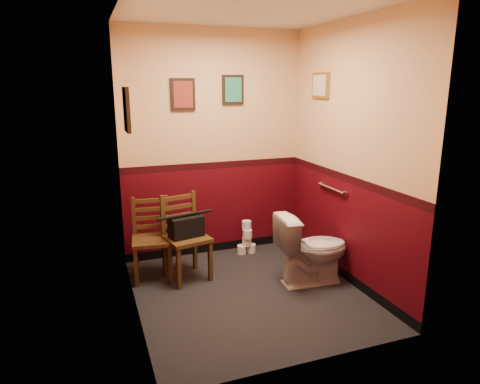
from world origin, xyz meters
name	(u,v)px	position (x,y,z in m)	size (l,w,h in m)	color
floor	(248,293)	(0.00, 0.00, 0.00)	(2.20, 2.40, 0.00)	black
ceiling	(250,8)	(0.00, 0.00, 2.70)	(2.20, 2.40, 0.00)	silver
wall_back	(213,146)	(0.00, 1.20, 1.35)	(2.20, 2.70, 0.00)	#3F050C
wall_front	(312,191)	(0.00, -1.20, 1.35)	(2.20, 2.70, 0.00)	#3F050C
wall_left	(129,170)	(-1.10, 0.00, 1.35)	(2.40, 2.70, 0.00)	#3F050C
wall_right	(349,156)	(1.10, 0.00, 1.35)	(2.40, 2.70, 0.00)	#3F050C
grab_bar	(331,188)	(1.07, 0.25, 0.95)	(0.05, 0.56, 0.06)	silver
framed_print_back_a	(183,94)	(-0.35, 1.18, 1.95)	(0.28, 0.04, 0.36)	black
framed_print_back_b	(233,90)	(0.25, 1.18, 2.00)	(0.26, 0.04, 0.34)	black
framed_print_left	(127,110)	(-1.08, 0.10, 1.85)	(0.04, 0.30, 0.38)	black
framed_print_right	(320,85)	(1.08, 0.60, 2.05)	(0.04, 0.34, 0.28)	olive
toilet	(312,249)	(0.72, 0.00, 0.37)	(0.43, 0.77, 0.75)	white
toilet_brush	(326,273)	(0.90, 0.00, 0.08)	(0.14, 0.14, 0.49)	silver
chair_left	(152,239)	(-0.85, 0.72, 0.44)	(0.46, 0.46, 0.88)	#553919
chair_right	(185,237)	(-0.51, 0.59, 0.46)	(0.51, 0.51, 0.92)	#553919
handbag	(186,227)	(-0.50, 0.55, 0.59)	(0.38, 0.25, 0.26)	black
tp_stack	(247,240)	(0.36, 1.00, 0.18)	(0.24, 0.15, 0.42)	silver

